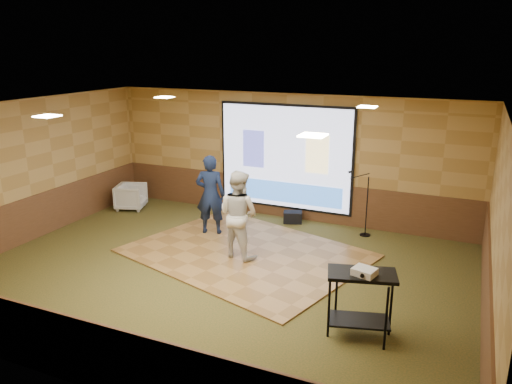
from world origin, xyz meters
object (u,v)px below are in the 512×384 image
at_px(player_left, 210,195).
at_px(player_right, 238,214).
at_px(mic_stand, 364,214).
at_px(projector_screen, 285,158).
at_px(av_table, 361,292).
at_px(projector, 364,272).
at_px(banquet_chair, 131,197).
at_px(dance_floor, 246,253).
at_px(duffel_bag, 293,217).

distance_m(player_left, player_right, 1.44).
relative_size(player_right, mic_stand, 1.20).
height_order(projector_screen, mic_stand, projector_screen).
bearing_deg(projector_screen, player_right, -89.41).
bearing_deg(player_left, av_table, 127.12).
xyz_separation_m(player_right, projector, (2.84, -1.90, 0.15)).
bearing_deg(mic_stand, banquet_chair, -177.99).
distance_m(av_table, banquet_chair, 7.54).
height_order(player_left, player_right, player_left).
relative_size(dance_floor, projector, 14.60).
xyz_separation_m(dance_floor, banquet_chair, (-3.93, 1.46, 0.31)).
relative_size(projector, duffel_bag, 0.70).
bearing_deg(projector, dance_floor, 157.69).
relative_size(player_left, projector, 5.83).
bearing_deg(projector, duffel_bag, 135.72).
relative_size(player_left, player_right, 1.01).
bearing_deg(projector, banquet_chair, 166.77).
bearing_deg(projector_screen, banquet_chair, -166.12).
bearing_deg(player_left, player_right, 122.92).
bearing_deg(player_left, duffel_bag, -152.76).
xyz_separation_m(dance_floor, player_right, (-0.06, -0.20, 0.89)).
bearing_deg(duffel_bag, projector, -59.01).
relative_size(player_right, duffel_bag, 4.02).
xyz_separation_m(projector_screen, player_right, (0.03, -2.61, -0.57)).
distance_m(dance_floor, mic_stand, 2.82).
relative_size(av_table, mic_stand, 0.69).
distance_m(projector_screen, mic_stand, 2.29).
xyz_separation_m(projector, mic_stand, (-0.85, 4.10, -0.56)).
relative_size(av_table, projector, 3.30).
xyz_separation_m(av_table, projector, (0.04, -0.06, 0.34)).
height_order(dance_floor, projector, projector).
relative_size(projector_screen, banquet_chair, 4.68).
bearing_deg(dance_floor, player_right, -107.72).
distance_m(player_left, mic_stand, 3.40).
bearing_deg(duffel_bag, player_right, -97.34).
relative_size(player_left, duffel_bag, 4.08).
bearing_deg(av_table, banquet_chair, 152.32).
height_order(mic_stand, banquet_chair, mic_stand).
height_order(dance_floor, duffel_bag, duffel_bag).
height_order(projector, banquet_chair, projector).
xyz_separation_m(mic_stand, duffel_bag, (-1.70, 0.14, -0.36)).
bearing_deg(dance_floor, player_left, 148.93).
xyz_separation_m(player_right, mic_stand, (2.00, 2.20, -0.41)).
relative_size(projector_screen, av_table, 3.31).
relative_size(dance_floor, duffel_bag, 10.22).
bearing_deg(banquet_chair, player_left, -124.96).
bearing_deg(mic_stand, projector, -81.53).
height_order(dance_floor, banquet_chair, banquet_chair).
bearing_deg(projector, av_table, 136.88).
height_order(projector_screen, duffel_bag, projector_screen).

